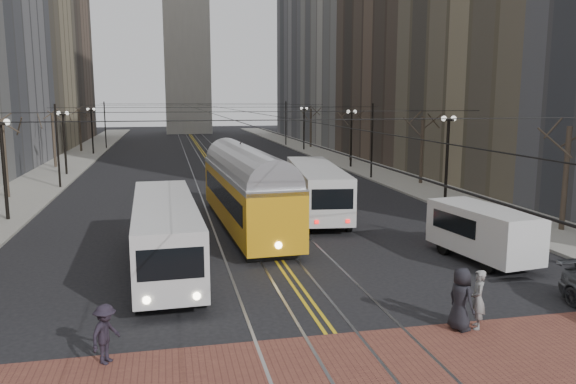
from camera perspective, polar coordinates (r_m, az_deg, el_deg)
name	(u,v)px	position (r m, az deg, el deg)	size (l,w,h in m)	color
ground	(322,322)	(18.31, 3.47, -13.02)	(260.00, 260.00, 0.00)	black
sidewalk_left	(65,166)	(62.53, -21.73, 2.44)	(5.00, 140.00, 0.15)	gray
sidewalk_right	(342,160)	(64.72, 5.50, 3.29)	(5.00, 140.00, 0.15)	gray
crosswalk_band	(365,383)	(14.87, 7.87, -18.68)	(25.00, 6.00, 0.01)	brown
streetcar_rails	(211,163)	(61.85, -7.88, 2.89)	(4.80, 130.00, 0.02)	gray
centre_lines	(211,163)	(61.85, -7.88, 2.89)	(0.42, 130.00, 0.01)	gold
building_left_far	(32,18)	(105.19, -24.56, 15.74)	(16.00, 20.00, 40.00)	brown
building_right_mid	(429,11)	(69.90, 14.09, 17.42)	(16.00, 20.00, 34.00)	brown
building_right_far	(330,27)	(107.41, 4.32, 16.40)	(16.00, 20.00, 40.00)	slate
lamp_posts	(226,151)	(45.46, -6.36, 4.11)	(27.60, 57.20, 5.60)	black
street_trees	(218,145)	(51.90, -7.10, 4.76)	(31.68, 53.28, 5.60)	#382D23
trolley_wires	(218,135)	(51.42, -7.08, 5.80)	(25.96, 120.00, 6.60)	black
transit_bus	(165,236)	(23.61, -12.36, -4.36)	(2.41, 11.57, 2.89)	beige
streetcar	(246,197)	(30.52, -4.27, -0.52)	(2.70, 14.56, 3.43)	orange
rear_bus	(316,191)	(33.98, 2.88, 0.13)	(2.49, 11.45, 2.99)	silver
cargo_van	(482,235)	(25.71, 19.15, -4.11)	(2.07, 5.39, 2.38)	silver
sedan_grey	(287,182)	(42.64, -0.09, 1.05)	(1.78, 4.42, 1.51)	#3B3D42
sedan_silver	(269,169)	(50.27, -1.93, 2.36)	(1.64, 4.71, 1.55)	#98999F
pedestrian_a	(461,299)	(18.11, 17.15, -10.34)	(0.96, 0.62, 1.96)	black
pedestrian_b	(478,299)	(18.41, 18.74, -10.29)	(0.67, 0.44, 1.84)	gray
pedestrian_d	(106,334)	(16.11, -18.04, -13.54)	(1.05, 0.61, 1.63)	black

